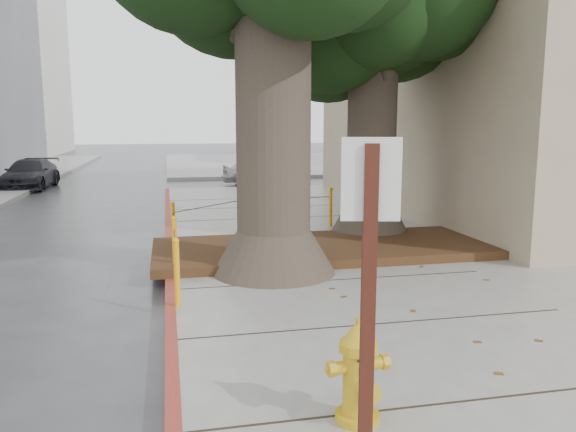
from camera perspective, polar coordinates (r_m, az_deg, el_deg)
name	(u,v)px	position (r m, az deg, el deg)	size (l,w,h in m)	color
ground	(340,339)	(6.99, 5.28, -12.30)	(140.00, 140.00, 0.00)	#28282B
sidewalk_far	(290,162)	(37.15, 0.26, 5.47)	(16.00, 20.00, 0.15)	slate
curb_red	(170,285)	(9.05, -11.91, -6.91)	(0.14, 26.00, 0.16)	maroon
planter_bed	(324,248)	(10.75, 3.66, -3.28)	(6.40, 2.60, 0.16)	black
building_side_white	(463,92)	(36.92, 17.37, 11.90)	(10.00, 10.00, 9.00)	silver
building_side_grey	(497,77)	(45.23, 20.44, 13.10)	(12.00, 14.00, 12.00)	slate
tree_far	(388,5)	(12.65, 10.12, 20.34)	(4.50, 3.80, 7.17)	#4C3F33
bollard_ring	(228,225)	(10.80, -6.07, -0.91)	(3.79, 5.39, 0.95)	orange
fire_hydrant	(359,372)	(4.77, 7.18, -15.42)	(0.47, 0.42, 0.88)	gold
signpost	(366,386)	(2.46, 7.94, -16.78)	(0.23, 0.07, 2.37)	#471911
car_silver	(263,171)	(24.25, -2.60, 4.62)	(1.39, 3.46, 1.18)	#A4A4A9
car_red	(396,166)	(26.59, 10.89, 5.01)	(1.38, 3.96, 1.30)	maroon
car_dark	(30,174)	(24.88, -24.75, 3.89)	(1.65, 4.05, 1.17)	black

